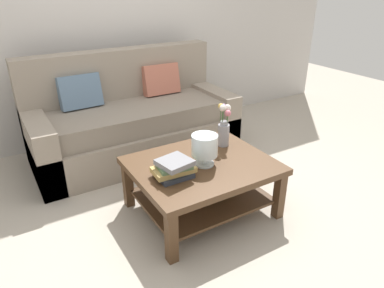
{
  "coord_description": "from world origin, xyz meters",
  "views": [
    {
      "loc": [
        -1.29,
        -2.28,
        1.73
      ],
      "look_at": [
        0.01,
        -0.12,
        0.54
      ],
      "focal_mm": 33.12,
      "sensor_mm": 36.0,
      "label": 1
    }
  ],
  "objects_px": {
    "couch": "(133,121)",
    "coffee_table": "(202,176)",
    "glass_hurricane_vase": "(205,146)",
    "flower_pitcher": "(224,128)",
    "book_stack_main": "(174,168)"
  },
  "relations": [
    {
      "from": "couch",
      "to": "coffee_table",
      "type": "relative_size",
      "value": 1.95
    },
    {
      "from": "glass_hurricane_vase",
      "to": "flower_pitcher",
      "type": "bearing_deg",
      "value": 32.32
    },
    {
      "from": "couch",
      "to": "coffee_table",
      "type": "height_order",
      "value": "couch"
    },
    {
      "from": "couch",
      "to": "flower_pitcher",
      "type": "xyz_separation_m",
      "value": [
        0.38,
        -1.09,
        0.23
      ]
    },
    {
      "from": "couch",
      "to": "flower_pitcher",
      "type": "distance_m",
      "value": 1.18
    },
    {
      "from": "glass_hurricane_vase",
      "to": "flower_pitcher",
      "type": "distance_m",
      "value": 0.38
    },
    {
      "from": "coffee_table",
      "to": "book_stack_main",
      "type": "distance_m",
      "value": 0.35
    },
    {
      "from": "couch",
      "to": "glass_hurricane_vase",
      "type": "relative_size",
      "value": 8.52
    },
    {
      "from": "couch",
      "to": "book_stack_main",
      "type": "distance_m",
      "value": 1.36
    },
    {
      "from": "coffee_table",
      "to": "glass_hurricane_vase",
      "type": "height_order",
      "value": "glass_hurricane_vase"
    },
    {
      "from": "coffee_table",
      "to": "flower_pitcher",
      "type": "relative_size",
      "value": 2.84
    },
    {
      "from": "glass_hurricane_vase",
      "to": "flower_pitcher",
      "type": "height_order",
      "value": "flower_pitcher"
    },
    {
      "from": "coffee_table",
      "to": "flower_pitcher",
      "type": "distance_m",
      "value": 0.46
    },
    {
      "from": "book_stack_main",
      "to": "glass_hurricane_vase",
      "type": "distance_m",
      "value": 0.3
    },
    {
      "from": "book_stack_main",
      "to": "glass_hurricane_vase",
      "type": "xyz_separation_m",
      "value": [
        0.28,
        0.04,
        0.08
      ]
    }
  ]
}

